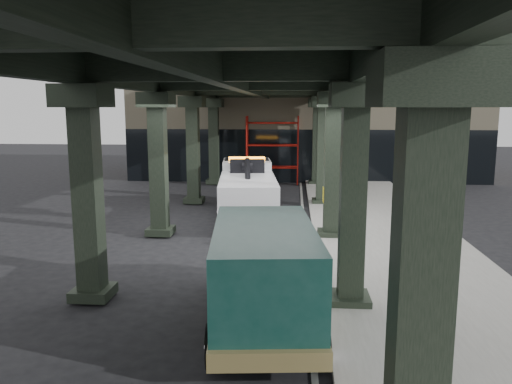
% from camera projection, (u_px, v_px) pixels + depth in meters
% --- Properties ---
extents(ground, '(90.00, 90.00, 0.00)m').
position_uv_depth(ground, '(251.00, 254.00, 15.50)').
color(ground, black).
rests_on(ground, ground).
extents(sidewalk, '(5.00, 40.00, 0.15)m').
position_uv_depth(sidewalk, '(387.00, 238.00, 17.11)').
color(sidewalk, gray).
rests_on(sidewalk, ground).
extents(lane_stripe, '(0.12, 38.00, 0.01)m').
position_uv_depth(lane_stripe, '(305.00, 238.00, 17.33)').
color(lane_stripe, silver).
rests_on(lane_stripe, ground).
extents(viaduct, '(7.40, 32.00, 6.40)m').
position_uv_depth(viaduct, '(244.00, 78.00, 16.58)').
color(viaduct, black).
rests_on(viaduct, ground).
extents(building, '(22.00, 10.00, 8.00)m').
position_uv_depth(building, '(305.00, 115.00, 34.33)').
color(building, '#C6B793').
rests_on(building, ground).
extents(scaffolding, '(3.08, 0.88, 4.00)m').
position_uv_depth(scaffolding, '(272.00, 148.00, 29.54)').
color(scaffolding, '#AD150D').
rests_on(scaffolding, ground).
extents(tow_truck, '(2.86, 7.69, 2.47)m').
position_uv_depth(tow_truck, '(247.00, 188.00, 20.58)').
color(tow_truck, black).
rests_on(tow_truck, ground).
extents(towed_van, '(2.60, 5.54, 2.18)m').
position_uv_depth(towed_van, '(264.00, 271.00, 10.27)').
color(towed_van, '#0F3832').
rests_on(towed_van, ground).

